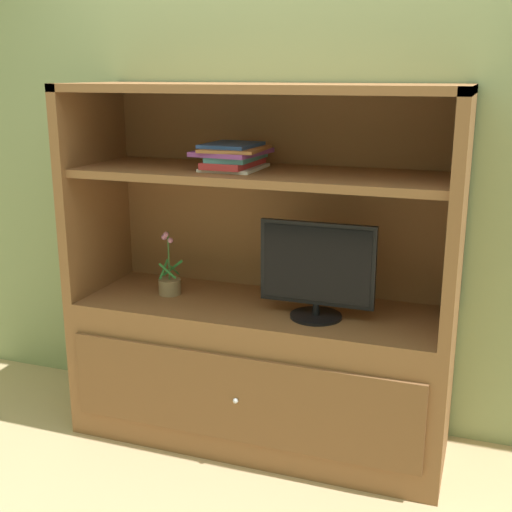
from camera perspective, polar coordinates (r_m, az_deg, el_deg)
The scene contains 6 objects.
ground_plane at distance 3.08m, azimuth -2.31°, elevation -18.51°, with size 8.00×8.00×0.00m, color tan.
painted_rear_wall at distance 3.28m, azimuth 2.39°, elevation 9.81°, with size 6.00×0.10×2.80m, color #8C9E6B.
media_console at distance 3.17m, azimuth 0.35°, elevation -6.83°, with size 1.76×0.62×1.67m.
tv_monitor at distance 2.90m, azimuth 5.23°, elevation -1.21°, with size 0.51×0.23×0.43m.
potted_plant at distance 3.27m, azimuth -7.40°, elevation -2.32°, with size 0.13×0.11×0.31m.
magazine_stack at distance 3.00m, azimuth -1.91°, elevation 8.52°, with size 0.30×0.36×0.11m.
Camera 1 is at (0.97, -2.37, 1.72)m, focal length 46.80 mm.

